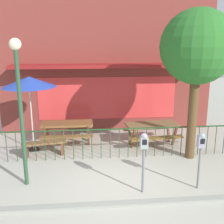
{
  "coord_description": "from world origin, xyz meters",
  "views": [
    {
      "loc": [
        -0.85,
        -6.34,
        3.56
      ],
      "look_at": [
        -0.05,
        2.05,
        1.39
      ],
      "focal_mm": 44.04,
      "sensor_mm": 36.0,
      "label": 1
    }
  ],
  "objects_px": {
    "picnic_table_right": "(152,128)",
    "street_lamp": "(19,92)",
    "street_tree": "(198,48)",
    "parking_meter_far": "(144,147)",
    "patio_bench": "(44,146)",
    "patio_umbrella": "(29,82)",
    "parking_meter_near": "(201,146)",
    "picnic_table_left": "(67,127)"
  },
  "relations": [
    {
      "from": "picnic_table_right",
      "to": "street_lamp",
      "type": "bearing_deg",
      "value": -147.67
    },
    {
      "from": "picnic_table_right",
      "to": "street_lamp",
      "type": "xyz_separation_m",
      "value": [
        -3.84,
        -2.43,
        1.79
      ]
    },
    {
      "from": "street_tree",
      "to": "street_lamp",
      "type": "relative_size",
      "value": 1.24
    },
    {
      "from": "parking_meter_far",
      "to": "street_lamp",
      "type": "xyz_separation_m",
      "value": [
        -2.89,
        0.67,
        1.24
      ]
    },
    {
      "from": "parking_meter_far",
      "to": "patio_bench",
      "type": "bearing_deg",
      "value": 137.59
    },
    {
      "from": "patio_umbrella",
      "to": "street_lamp",
      "type": "relative_size",
      "value": 0.68
    },
    {
      "from": "street_tree",
      "to": "parking_meter_near",
      "type": "bearing_deg",
      "value": -104.94
    },
    {
      "from": "patio_umbrella",
      "to": "patio_bench",
      "type": "relative_size",
      "value": 1.73
    },
    {
      "from": "picnic_table_left",
      "to": "street_tree",
      "type": "relative_size",
      "value": 0.4
    },
    {
      "from": "parking_meter_near",
      "to": "street_lamp",
      "type": "bearing_deg",
      "value": 171.77
    },
    {
      "from": "patio_bench",
      "to": "parking_meter_far",
      "type": "xyz_separation_m",
      "value": [
        2.68,
        -2.44,
        0.81
      ]
    },
    {
      "from": "parking_meter_far",
      "to": "street_lamp",
      "type": "bearing_deg",
      "value": 167.02
    },
    {
      "from": "parking_meter_far",
      "to": "street_tree",
      "type": "xyz_separation_m",
      "value": [
        1.9,
        1.9,
        2.21
      ]
    },
    {
      "from": "patio_umbrella",
      "to": "street_lamp",
      "type": "bearing_deg",
      "value": -84.32
    },
    {
      "from": "picnic_table_left",
      "to": "parking_meter_far",
      "type": "height_order",
      "value": "parking_meter_far"
    },
    {
      "from": "picnic_table_right",
      "to": "parking_meter_near",
      "type": "bearing_deg",
      "value": -81.55
    },
    {
      "from": "street_lamp",
      "to": "street_tree",
      "type": "bearing_deg",
      "value": 14.49
    },
    {
      "from": "patio_bench",
      "to": "street_tree",
      "type": "relative_size",
      "value": 0.32
    },
    {
      "from": "patio_bench",
      "to": "picnic_table_right",
      "type": "bearing_deg",
      "value": 10.17
    },
    {
      "from": "picnic_table_left",
      "to": "patio_bench",
      "type": "relative_size",
      "value": 1.27
    },
    {
      "from": "patio_bench",
      "to": "parking_meter_near",
      "type": "relative_size",
      "value": 0.98
    },
    {
      "from": "street_lamp",
      "to": "picnic_table_right",
      "type": "bearing_deg",
      "value": 32.33
    },
    {
      "from": "parking_meter_near",
      "to": "parking_meter_far",
      "type": "height_order",
      "value": "parking_meter_far"
    },
    {
      "from": "patio_umbrella",
      "to": "street_lamp",
      "type": "height_order",
      "value": "street_lamp"
    },
    {
      "from": "parking_meter_near",
      "to": "parking_meter_far",
      "type": "relative_size",
      "value": 0.97
    },
    {
      "from": "patio_bench",
      "to": "parking_meter_far",
      "type": "height_order",
      "value": "parking_meter_far"
    },
    {
      "from": "picnic_table_right",
      "to": "street_tree",
      "type": "relative_size",
      "value": 0.43
    },
    {
      "from": "picnic_table_left",
      "to": "patio_umbrella",
      "type": "xyz_separation_m",
      "value": [
        -1.11,
        -0.51,
        1.69
      ]
    },
    {
      "from": "parking_meter_near",
      "to": "picnic_table_left",
      "type": "bearing_deg",
      "value": 134.62
    },
    {
      "from": "picnic_table_right",
      "to": "patio_bench",
      "type": "distance_m",
      "value": 3.69
    },
    {
      "from": "patio_umbrella",
      "to": "parking_meter_far",
      "type": "bearing_deg",
      "value": -43.88
    },
    {
      "from": "picnic_table_left",
      "to": "parking_meter_far",
      "type": "xyz_separation_m",
      "value": [
        2.01,
        -3.51,
        0.55
      ]
    },
    {
      "from": "patio_umbrella",
      "to": "parking_meter_far",
      "type": "xyz_separation_m",
      "value": [
        3.12,
        -3.0,
        -1.13
      ]
    },
    {
      "from": "patio_umbrella",
      "to": "patio_bench",
      "type": "bearing_deg",
      "value": -51.4
    },
    {
      "from": "street_lamp",
      "to": "parking_meter_near",
      "type": "bearing_deg",
      "value": -8.23
    },
    {
      "from": "picnic_table_right",
      "to": "parking_meter_near",
      "type": "relative_size",
      "value": 1.31
    },
    {
      "from": "picnic_table_left",
      "to": "patio_bench",
      "type": "height_order",
      "value": "picnic_table_left"
    },
    {
      "from": "picnic_table_left",
      "to": "picnic_table_right",
      "type": "distance_m",
      "value": 2.99
    },
    {
      "from": "parking_meter_far",
      "to": "patio_umbrella",
      "type": "bearing_deg",
      "value": 136.12
    },
    {
      "from": "picnic_table_right",
      "to": "patio_umbrella",
      "type": "xyz_separation_m",
      "value": [
        -4.07,
        -0.1,
        1.69
      ]
    },
    {
      "from": "patio_bench",
      "to": "street_lamp",
      "type": "distance_m",
      "value": 2.72
    },
    {
      "from": "patio_bench",
      "to": "street_tree",
      "type": "height_order",
      "value": "street_tree"
    }
  ]
}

